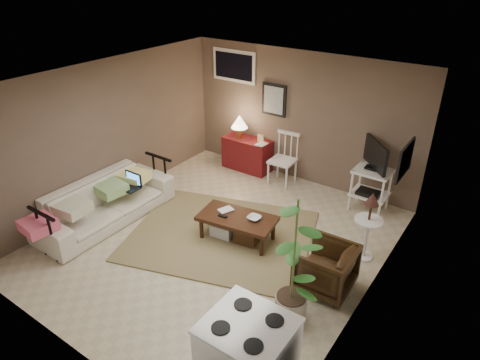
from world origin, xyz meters
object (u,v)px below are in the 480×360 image
Objects in this scene: coffee_table at (237,226)px; tv_stand at (372,175)px; armchair at (326,266)px; spindle_chair at (283,161)px; sofa at (104,196)px; red_console at (247,151)px; side_table at (369,218)px; potted_plant at (294,259)px.

tv_stand is at bearing 56.28° from coffee_table.
spindle_chair is at bearing -140.93° from armchair.
tv_stand reaches higher than sofa.
red_console is 1.07× the size of side_table.
red_console is (0.79, 2.85, -0.06)m from sofa.
red_console is 1.14× the size of spindle_chair.
coffee_table is 0.98× the size of tv_stand.
potted_plant reaches higher than tv_stand.
spindle_chair reaches higher than coffee_table.
potted_plant reaches higher than sofa.
tv_stand is 2.90m from potted_plant.
potted_plant is at bearing -58.49° from spindle_chair.
side_table is (3.75, 1.45, 0.20)m from sofa.
tv_stand is 1.80× the size of armchair.
spindle_chair is 1.41× the size of armchair.
side_table is at bearing -25.31° from red_console.
sofa is at bearing -82.86° from armchair.
spindle_chair is 0.79× the size of tv_stand.
coffee_table is at bearing -69.56° from sofa.
tv_stand is 0.75× the size of potted_plant.
spindle_chair is (0.89, -0.12, 0.07)m from red_console.
tv_stand is at bearing 107.92° from side_table.
potted_plant is (2.67, -3.02, 0.50)m from red_console.
armchair is at bearing -39.75° from red_console.
side_table reaches higher than coffee_table.
potted_plant reaches higher than spindle_chair.
potted_plant is at bearing -48.55° from red_console.
tv_stand is at bearing 92.42° from potted_plant.
tv_stand reaches higher than spindle_chair.
potted_plant is at bearing -87.58° from tv_stand.
spindle_chair is at bearing 148.26° from side_table.
potted_plant reaches higher than side_table.
red_console is 4.06m from potted_plant.
spindle_chair is 1.67m from tv_stand.
armchair is at bearing -81.24° from sofa.
coffee_table is 2.01m from spindle_chair.
coffee_table is 2.18m from sofa.
sofa reaches higher than armchair.
coffee_table is at bearing 146.86° from potted_plant.
red_console is at bearing 154.69° from side_table.
tv_stand is at bearing -0.35° from spindle_chair.
sofa is (-2.03, -0.76, 0.20)m from coffee_table.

